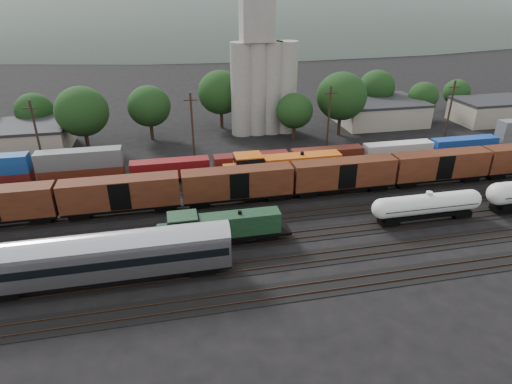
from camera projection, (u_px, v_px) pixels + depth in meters
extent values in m
plane|color=black|center=(300.00, 215.00, 56.59)|extent=(600.00, 600.00, 0.00)
cube|color=black|center=(344.00, 284.00, 43.34)|extent=(180.00, 3.20, 0.08)
cube|color=#382319|center=(347.00, 288.00, 42.67)|extent=(180.00, 0.08, 0.16)
cube|color=#382319|center=(341.00, 279.00, 43.94)|extent=(180.00, 0.08, 0.16)
cube|color=black|center=(326.00, 257.00, 47.75)|extent=(180.00, 3.20, 0.08)
cube|color=#382319|center=(329.00, 260.00, 47.08)|extent=(180.00, 0.08, 0.16)
cube|color=#382319|center=(324.00, 252.00, 48.35)|extent=(180.00, 0.08, 0.16)
cube|color=black|center=(312.00, 234.00, 52.16)|extent=(180.00, 3.20, 0.08)
cube|color=#382319|center=(314.00, 236.00, 51.49)|extent=(180.00, 0.08, 0.16)
cube|color=#382319|center=(310.00, 230.00, 52.76)|extent=(180.00, 0.08, 0.16)
cube|color=black|center=(300.00, 215.00, 56.57)|extent=(180.00, 3.20, 0.08)
cube|color=#382319|center=(301.00, 217.00, 55.90)|extent=(180.00, 0.08, 0.16)
cube|color=#382319|center=(298.00, 212.00, 57.17)|extent=(180.00, 0.08, 0.16)
cube|color=black|center=(289.00, 198.00, 60.98)|extent=(180.00, 3.20, 0.08)
cube|color=#382319|center=(291.00, 200.00, 60.31)|extent=(180.00, 0.08, 0.16)
cube|color=#382319|center=(288.00, 196.00, 61.58)|extent=(180.00, 0.08, 0.16)
cube|color=black|center=(280.00, 184.00, 65.39)|extent=(180.00, 3.20, 0.08)
cube|color=#382319|center=(281.00, 186.00, 64.72)|extent=(180.00, 0.08, 0.16)
cube|color=#382319|center=(279.00, 182.00, 65.99)|extent=(180.00, 0.08, 0.16)
cube|color=black|center=(272.00, 172.00, 69.80)|extent=(180.00, 3.20, 0.08)
cube|color=#382319|center=(273.00, 173.00, 69.14)|extent=(180.00, 0.08, 0.16)
cube|color=#382319|center=(271.00, 170.00, 70.40)|extent=(180.00, 0.08, 0.16)
cube|color=black|center=(225.00, 235.00, 49.62)|extent=(15.50, 2.64, 0.36)
cube|color=black|center=(225.00, 238.00, 49.80)|extent=(4.56, 2.01, 0.73)
cube|color=#16341D|center=(240.00, 223.00, 49.36)|extent=(9.30, 2.19, 2.46)
cube|color=#16341D|center=(183.00, 227.00, 48.01)|extent=(3.28, 2.64, 3.01)
cube|color=black|center=(182.00, 220.00, 47.60)|extent=(3.37, 2.74, 0.82)
cube|color=#16341D|center=(164.00, 234.00, 47.89)|extent=(1.46, 2.19, 1.64)
cylinder|color=black|center=(240.00, 213.00, 48.77)|extent=(0.46, 0.46, 0.46)
cube|color=black|center=(182.00, 245.00, 48.93)|extent=(2.37, 1.82, 0.64)
cube|color=black|center=(266.00, 235.00, 50.82)|extent=(2.37, 1.82, 0.64)
cylinder|color=silver|center=(427.00, 204.00, 53.97)|extent=(12.43, 2.56, 2.56)
sphere|color=silver|center=(382.00, 209.00, 52.79)|extent=(2.56, 2.56, 2.56)
sphere|color=silver|center=(471.00, 199.00, 55.15)|extent=(2.56, 2.56, 2.56)
cylinder|color=silver|center=(429.00, 193.00, 53.34)|extent=(0.79, 0.79, 0.44)
cube|color=black|center=(427.00, 204.00, 53.97)|extent=(12.71, 2.68, 0.07)
cube|color=black|center=(425.00, 214.00, 54.58)|extent=(12.00, 1.94, 0.44)
cube|color=black|center=(388.00, 221.00, 53.84)|extent=(2.29, 1.77, 0.62)
cube|color=black|center=(460.00, 213.00, 55.77)|extent=(2.29, 1.77, 0.62)
sphere|color=silver|center=(498.00, 194.00, 55.76)|extent=(2.95, 2.95, 2.95)
cube|color=black|center=(503.00, 208.00, 56.97)|extent=(2.64, 2.03, 0.71)
cube|color=silver|center=(105.00, 261.00, 42.09)|extent=(24.78, 2.99, 3.10)
cylinder|color=silver|center=(103.00, 247.00, 41.43)|extent=(24.78, 2.99, 2.99)
cube|color=black|center=(105.00, 258.00, 41.93)|extent=(24.28, 3.06, 0.87)
cube|color=black|center=(108.00, 274.00, 42.81)|extent=(24.78, 2.68, 0.41)
cube|color=black|center=(7.00, 292.00, 41.26)|extent=(2.68, 2.06, 0.72)
cube|color=black|center=(202.00, 267.00, 44.84)|extent=(2.68, 2.06, 0.72)
cube|color=black|center=(286.00, 175.00, 64.99)|extent=(19.69, 3.17, 0.44)
cube|color=black|center=(286.00, 178.00, 65.20)|extent=(5.47, 2.41, 0.88)
cube|color=#CB5911|center=(302.00, 164.00, 64.71)|extent=(11.82, 2.63, 2.95)
cube|color=#CB5911|center=(248.00, 166.00, 62.99)|extent=(3.94, 3.17, 3.61)
cube|color=black|center=(248.00, 159.00, 62.50)|extent=(4.05, 3.28, 0.98)
cube|color=#CB5911|center=(230.00, 173.00, 62.82)|extent=(1.75, 2.63, 1.97)
cylinder|color=black|center=(302.00, 154.00, 64.00)|extent=(0.55, 0.55, 0.55)
cube|color=black|center=(246.00, 183.00, 64.10)|extent=(2.84, 2.19, 0.77)
cube|color=black|center=(325.00, 176.00, 66.49)|extent=(2.84, 2.19, 0.77)
cube|color=black|center=(123.00, 207.00, 56.15)|extent=(15.00, 2.60, 0.40)
cube|color=#492011|center=(120.00, 192.00, 55.24)|extent=(15.00, 2.90, 3.80)
cube|color=black|center=(238.00, 196.00, 59.08)|extent=(15.00, 2.60, 0.40)
cube|color=#492011|center=(238.00, 182.00, 58.17)|extent=(15.00, 2.90, 3.80)
cube|color=black|center=(342.00, 186.00, 62.00)|extent=(15.00, 2.60, 0.40)
cube|color=#492011|center=(344.00, 173.00, 61.10)|extent=(15.00, 2.90, 3.80)
cube|color=black|center=(437.00, 177.00, 64.93)|extent=(15.00, 2.60, 0.40)
cube|color=#492011|center=(440.00, 164.00, 64.03)|extent=(15.00, 2.90, 3.80)
cube|color=black|center=(272.00, 169.00, 69.60)|extent=(160.00, 2.60, 0.60)
cube|color=#501E12|center=(83.00, 175.00, 63.40)|extent=(12.00, 2.40, 2.60)
cube|color=#545658|center=(79.00, 159.00, 62.27)|extent=(12.00, 2.40, 2.60)
cube|color=maroon|center=(170.00, 168.00, 65.83)|extent=(12.00, 2.40, 2.60)
cube|color=#551614|center=(251.00, 162.00, 68.26)|extent=(12.00, 2.40, 2.60)
cube|color=#561D14|center=(327.00, 156.00, 70.70)|extent=(12.00, 2.40, 2.60)
cube|color=silver|center=(398.00, 150.00, 73.13)|extent=(12.00, 2.40, 2.60)
cube|color=#153E96|center=(464.00, 145.00, 75.56)|extent=(12.00, 2.40, 2.60)
cylinder|color=gray|center=(242.00, 90.00, 84.28)|extent=(4.40, 4.40, 18.00)
cylinder|color=gray|center=(257.00, 89.00, 84.85)|extent=(4.40, 4.40, 18.00)
cylinder|color=gray|center=(271.00, 89.00, 85.42)|extent=(4.40, 4.40, 18.00)
cylinder|color=gray|center=(286.00, 88.00, 85.99)|extent=(4.40, 4.40, 18.00)
cube|color=gray|center=(257.00, 19.00, 79.24)|extent=(6.00, 5.00, 8.00)
cube|color=#9E937F|center=(5.00, 141.00, 77.03)|extent=(22.00, 12.00, 4.60)
cube|color=#232326|center=(1.00, 127.00, 75.93)|extent=(22.44, 12.24, 0.50)
cube|color=#9E937F|center=(378.00, 112.00, 94.82)|extent=(18.00, 14.00, 4.60)
cube|color=#232326|center=(379.00, 101.00, 93.72)|extent=(18.36, 14.28, 0.50)
cube|color=#9E937F|center=(492.00, 112.00, 95.16)|extent=(16.00, 10.00, 4.60)
cube|color=#232326|center=(495.00, 100.00, 94.06)|extent=(16.32, 10.20, 0.50)
cylinder|color=black|center=(39.00, 132.00, 84.70)|extent=(0.70, 0.70, 2.62)
ellipsoid|color=#193A15|center=(34.00, 111.00, 82.80)|extent=(7.12, 7.12, 6.74)
cylinder|color=black|center=(87.00, 142.00, 78.12)|extent=(0.70, 0.70, 3.42)
ellipsoid|color=#193A15|center=(82.00, 111.00, 75.64)|extent=(9.27, 9.27, 8.78)
cylinder|color=black|center=(152.00, 132.00, 84.48)|extent=(0.70, 0.70, 3.04)
ellipsoid|color=#193A15|center=(149.00, 106.00, 82.29)|extent=(8.25, 8.25, 7.81)
cylinder|color=black|center=(222.00, 120.00, 91.28)|extent=(0.70, 0.70, 3.49)
ellipsoid|color=#193A15|center=(221.00, 92.00, 88.75)|extent=(9.48, 9.48, 8.98)
cylinder|color=black|center=(294.00, 133.00, 84.52)|extent=(0.70, 0.70, 2.62)
ellipsoid|color=#193A15|center=(295.00, 111.00, 82.62)|extent=(7.11, 7.11, 6.74)
cylinder|color=black|center=(339.00, 126.00, 86.77)|extent=(0.70, 0.70, 3.64)
ellipsoid|color=#193A15|center=(342.00, 96.00, 84.14)|extent=(9.87, 9.87, 9.35)
cylinder|color=black|center=(374.00, 109.00, 100.59)|extent=(0.70, 0.70, 3.01)
ellipsoid|color=#193A15|center=(377.00, 87.00, 98.41)|extent=(8.17, 8.17, 7.74)
cylinder|color=black|center=(420.00, 114.00, 97.50)|extent=(0.70, 0.70, 2.43)
ellipsoid|color=#193A15|center=(423.00, 96.00, 95.74)|extent=(6.60, 6.60, 6.25)
cylinder|color=black|center=(453.00, 108.00, 102.74)|extent=(0.70, 0.70, 2.28)
ellipsoid|color=#193A15|center=(457.00, 92.00, 101.10)|extent=(6.18, 6.18, 5.85)
cylinder|color=black|center=(38.00, 138.00, 66.56)|extent=(0.36, 0.36, 12.00)
cube|color=black|center=(31.00, 108.00, 64.50)|extent=(2.20, 0.18, 0.18)
cylinder|color=black|center=(193.00, 129.00, 71.13)|extent=(0.36, 0.36, 12.00)
cube|color=black|center=(191.00, 100.00, 69.06)|extent=(2.20, 0.18, 0.18)
cylinder|color=black|center=(329.00, 120.00, 75.69)|extent=(0.36, 0.36, 12.00)
cube|color=black|center=(331.00, 93.00, 73.62)|extent=(2.20, 0.18, 0.18)
cylinder|color=black|center=(449.00, 113.00, 80.25)|extent=(0.36, 0.36, 12.00)
cube|color=black|center=(454.00, 87.00, 78.18)|extent=(2.20, 0.18, 0.18)
ellipsoid|color=#59665B|center=(242.00, 66.00, 303.34)|extent=(520.00, 286.00, 130.00)
ellipsoid|color=#59665B|center=(511.00, 50.00, 342.91)|extent=(400.00, 220.00, 100.00)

